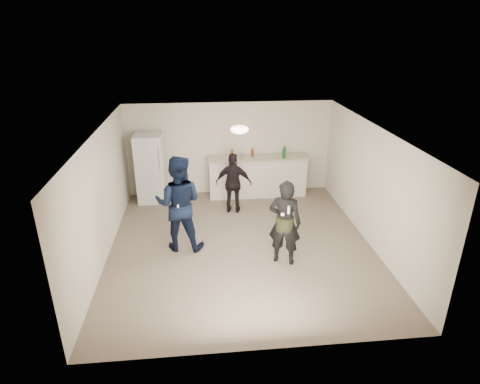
{
  "coord_description": "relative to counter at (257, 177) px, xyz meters",
  "views": [
    {
      "loc": [
        -0.78,
        -7.42,
        4.39
      ],
      "look_at": [
        0.0,
        0.2,
        1.15
      ],
      "focal_mm": 30.0,
      "sensor_mm": 36.0,
      "label": 1
    }
  ],
  "objects": [
    {
      "name": "man",
      "position": [
        -1.99,
        -2.61,
        0.48
      ],
      "size": [
        1.09,
        0.92,
        2.02
      ],
      "primitive_type": "imported",
      "rotation": [
        0.0,
        0.0,
        2.98
      ],
      "color": "#0E1C3B",
      "rests_on": "floor"
    },
    {
      "name": "spectator",
      "position": [
        -0.73,
        -1.0,
        0.24
      ],
      "size": [
        0.95,
        0.53,
        1.52
      ],
      "primitive_type": "imported",
      "rotation": [
        0.0,
        0.0,
        2.96
      ],
      "color": "black",
      "rests_on": "floor"
    },
    {
      "name": "wall_back",
      "position": [
        -0.73,
        0.33,
        0.72
      ],
      "size": [
        6.0,
        0.0,
        6.0
      ],
      "primitive_type": "plane",
      "rotation": [
        1.57,
        0.0,
        0.0
      ],
      "color": "beige",
      "rests_on": "floor"
    },
    {
      "name": "bottle_cluster",
      "position": [
        0.21,
        -0.05,
        0.67
      ],
      "size": [
        1.52,
        0.26,
        0.27
      ],
      "color": "silver",
      "rests_on": "counter_top"
    },
    {
      "name": "remote_man",
      "position": [
        -1.99,
        -2.89,
        0.53
      ],
      "size": [
        0.04,
        0.04,
        0.15
      ],
      "primitive_type": "cube",
      "color": "silver",
      "rests_on": "man"
    },
    {
      "name": "wall_left",
      "position": [
        -3.48,
        -2.67,
        0.72
      ],
      "size": [
        0.0,
        6.0,
        6.0
      ],
      "primitive_type": "plane",
      "rotation": [
        1.57,
        0.0,
        1.57
      ],
      "color": "beige",
      "rests_on": "floor"
    },
    {
      "name": "nunchuk_woman",
      "position": [
        -0.06,
        -3.6,
        0.62
      ],
      "size": [
        0.07,
        0.07,
        0.07
      ],
      "primitive_type": "sphere",
      "color": "white",
      "rests_on": "woman"
    },
    {
      "name": "fridge_handle",
      "position": [
        -2.55,
        -0.44,
        0.78
      ],
      "size": [
        0.02,
        0.02,
        0.6
      ],
      "primitive_type": "cylinder",
      "color": "silver",
      "rests_on": "fridge"
    },
    {
      "name": "floor",
      "position": [
        -0.73,
        -2.67,
        -0.53
      ],
      "size": [
        6.0,
        6.0,
        0.0
      ],
      "primitive_type": "plane",
      "color": "#6B5B4C",
      "rests_on": "ground"
    },
    {
      "name": "woman",
      "position": [
        0.04,
        -3.38,
        0.34
      ],
      "size": [
        0.74,
        0.62,
        1.72
      ],
      "primitive_type": "imported",
      "rotation": [
        0.0,
        0.0,
        2.76
      ],
      "color": "black",
      "rests_on": "floor"
    },
    {
      "name": "counter_top",
      "position": [
        0.0,
        0.0,
        0.55
      ],
      "size": [
        2.68,
        0.64,
        0.04
      ],
      "primitive_type": "cube",
      "color": "beige",
      "rests_on": "counter"
    },
    {
      "name": "wall_front",
      "position": [
        -0.73,
        -5.67,
        0.72
      ],
      "size": [
        6.0,
        0.0,
        6.0
      ],
      "primitive_type": "plane",
      "rotation": [
        -1.57,
        0.0,
        0.0
      ],
      "color": "beige",
      "rests_on": "floor"
    },
    {
      "name": "counter",
      "position": [
        0.0,
        0.0,
        0.0
      ],
      "size": [
        2.6,
        0.56,
        1.05
      ],
      "primitive_type": "cube",
      "color": "silver",
      "rests_on": "floor"
    },
    {
      "name": "remote_woman",
      "position": [
        0.04,
        -3.63,
        0.72
      ],
      "size": [
        0.04,
        0.04,
        0.15
      ],
      "primitive_type": "cube",
      "color": "white",
      "rests_on": "woman"
    },
    {
      "name": "ceiling_dome",
      "position": [
        -0.73,
        -2.37,
        1.93
      ],
      "size": [
        0.36,
        0.36,
        0.16
      ],
      "primitive_type": "ellipsoid",
      "color": "white",
      "rests_on": "ceiling"
    },
    {
      "name": "camo_shorts",
      "position": [
        0.04,
        -3.38,
        0.32
      ],
      "size": [
        0.34,
        0.34,
        0.28
      ],
      "primitive_type": "cylinder",
      "color": "#2C3719",
      "rests_on": "woman"
    },
    {
      "name": "fridge",
      "position": [
        -2.83,
        -0.07,
        0.38
      ],
      "size": [
        0.7,
        0.7,
        1.8
      ],
      "primitive_type": "cube",
      "color": "white",
      "rests_on": "floor"
    },
    {
      "name": "wall_right",
      "position": [
        2.02,
        -2.67,
        0.72
      ],
      "size": [
        0.0,
        6.0,
        6.0
      ],
      "primitive_type": "plane",
      "rotation": [
        1.57,
        0.0,
        -1.57
      ],
      "color": "beige",
      "rests_on": "floor"
    },
    {
      "name": "ceiling",
      "position": [
        -0.73,
        -2.67,
        1.98
      ],
      "size": [
        6.0,
        6.0,
        0.0
      ],
      "primitive_type": "plane",
      "rotation": [
        3.14,
        0.0,
        0.0
      ],
      "color": "silver",
      "rests_on": "wall_back"
    },
    {
      "name": "nunchuk_man",
      "position": [
        -1.87,
        -2.86,
        0.45
      ],
      "size": [
        0.07,
        0.07,
        0.07
      ],
      "primitive_type": "sphere",
      "color": "white",
      "rests_on": "man"
    },
    {
      "name": "shaker",
      "position": [
        -0.44,
        -0.14,
        0.65
      ],
      "size": [
        0.08,
        0.08,
        0.17
      ],
      "primitive_type": "cylinder",
      "color": "silver",
      "rests_on": "counter_top"
    }
  ]
}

